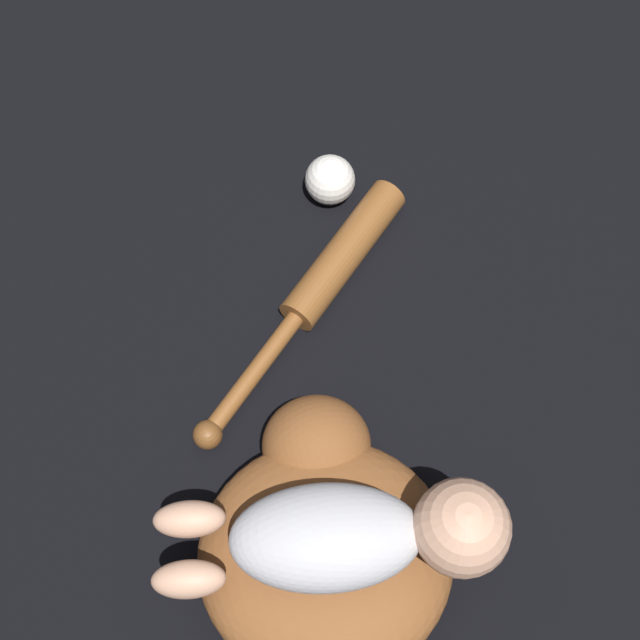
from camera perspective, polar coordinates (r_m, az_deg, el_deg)
ground_plane at (r=1.07m, az=-0.78°, el=-14.17°), size 6.00×6.00×0.00m
baseball_glove at (r=1.02m, az=0.25°, el=-13.67°), size 0.34×0.36×0.10m
baby_figure at (r=0.93m, az=2.63°, el=-13.58°), size 0.37×0.18×0.10m
baseball_bat at (r=1.17m, az=0.29°, el=2.59°), size 0.36×0.31×0.05m
baseball at (r=1.24m, az=0.65°, el=8.96°), size 0.07×0.07×0.07m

